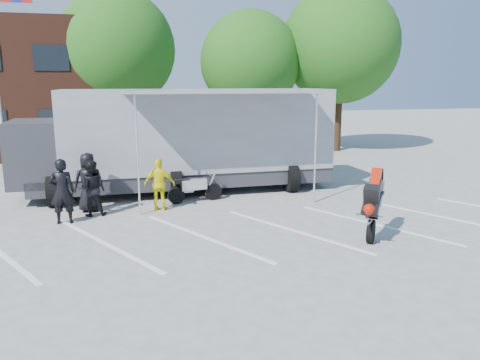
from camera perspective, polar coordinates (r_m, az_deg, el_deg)
name	(u,v)px	position (r m, az deg, el deg)	size (l,w,h in m)	color
ground	(203,251)	(11.10, -4.58, -8.66)	(100.00, 100.00, 0.00)	#A4A49F
parking_bay_lines	(197,237)	(12.03, -5.31, -6.99)	(18.00, 5.00, 0.01)	white
flagpole	(1,51)	(20.86, -27.15, 13.82)	(1.61, 0.12, 8.00)	white
tree_left	(117,49)	(26.35, -14.78, 15.16)	(6.12, 6.12, 8.64)	#382314
tree_mid	(250,62)	(26.14, 1.26, 14.20)	(5.44, 5.44, 7.68)	#382314
tree_right	(340,45)	(27.41, 12.12, 15.79)	(6.46, 6.46, 9.12)	#382314
transporter_truck	(186,191)	(17.12, -6.59, -1.32)	(11.42, 5.50, 3.64)	#96989F
parked_motorcycle	(195,202)	(15.54, -5.48, -2.66)	(0.63, 1.88, 0.99)	silver
stunt_bike_rider	(374,235)	(12.65, 16.03, -6.49)	(0.78, 1.67, 1.96)	black
spectator_leather_a	(89,182)	(14.88, -17.96, -0.27)	(0.89, 0.58, 1.81)	black
spectator_leather_b	(62,191)	(13.85, -20.86, -1.29)	(0.67, 0.44, 1.84)	black
spectator_leather_c	(91,188)	(14.40, -17.68, -0.97)	(0.80, 0.62, 1.65)	black
spectator_hivis	(160,185)	(14.50, -9.78, -0.55)	(0.95, 0.39, 1.62)	#FCF20D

